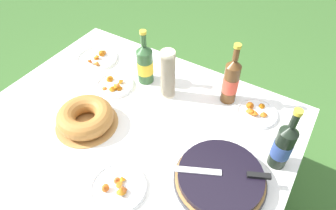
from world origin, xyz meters
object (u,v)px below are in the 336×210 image
snack_plate_left (118,187)px  snack_plate_right (257,113)px  cider_bottle_green (145,64)px  berry_tart (221,177)px  bundt_cake (85,117)px  serving_knife (229,173)px  cider_bottle_amber (231,81)px  cup_stack (168,75)px  snack_plate_near (115,85)px  juice_bottle_red (283,145)px  snack_plate_far (97,58)px

snack_plate_left → snack_plate_right: size_ratio=1.12×
cider_bottle_green → berry_tart: bearing=-30.8°
bundt_cake → cider_bottle_green: size_ratio=0.95×
serving_knife → cider_bottle_amber: bearing=-92.0°
cup_stack → snack_plate_left: (0.12, -0.56, -0.12)m
bundt_cake → cider_bottle_green: 0.41m
serving_knife → cider_bottle_green: cider_bottle_green is taller
bundt_cake → snack_plate_left: size_ratio=1.30×
bundt_cake → snack_plate_near: size_ratio=1.44×
berry_tart → snack_plate_near: size_ratio=1.82×
cider_bottle_amber → snack_plate_near: cider_bottle_amber is taller
snack_plate_left → snack_plate_right: 0.73m
cider_bottle_amber → snack_plate_left: 0.71m
juice_bottle_red → snack_plate_near: size_ratio=1.56×
bundt_cake → cider_bottle_amber: 0.70m
serving_knife → snack_plate_right: size_ratio=1.75×
berry_tart → bundt_cake: (-0.65, -0.05, 0.02)m
bundt_cake → cider_bottle_green: bearing=82.2°
serving_knife → cider_bottle_green: 0.72m
cider_bottle_green → snack_plate_far: size_ratio=1.28×
berry_tart → cup_stack: (-0.44, 0.32, 0.10)m
berry_tart → snack_plate_left: berry_tart is taller
juice_bottle_red → cider_bottle_amber: bearing=143.1°
berry_tart → snack_plate_right: 0.42m
serving_knife → snack_plate_right: serving_knife is taller
snack_plate_near → cup_stack: bearing=19.3°
serving_knife → snack_plate_near: size_ratio=1.73×
juice_bottle_red → bundt_cake: bearing=-162.9°
berry_tart → cider_bottle_green: cider_bottle_green is taller
berry_tart → snack_plate_left: (-0.32, -0.24, -0.02)m
cider_bottle_green → snack_plate_right: cider_bottle_green is taller
bundt_cake → cup_stack: (0.22, 0.37, 0.09)m
juice_bottle_red → snack_plate_far: juice_bottle_red is taller
snack_plate_near → cider_bottle_amber: bearing=22.0°
berry_tart → snack_plate_right: bearing=90.3°
cider_bottle_green → juice_bottle_red: juice_bottle_red is taller
juice_bottle_red → snack_plate_left: 0.66m
snack_plate_near → snack_plate_right: snack_plate_right is taller
snack_plate_far → snack_plate_right: bearing=4.1°
snack_plate_near → snack_plate_right: 0.73m
cup_stack → juice_bottle_red: juice_bottle_red is taller
snack_plate_near → juice_bottle_red: bearing=-1.5°
cider_bottle_green → juice_bottle_red: (0.76, -0.15, 0.01)m
berry_tart → snack_plate_left: 0.40m
snack_plate_far → snack_plate_left: bearing=-43.7°
snack_plate_far → berry_tart: bearing=-20.8°
cup_stack → cider_bottle_green: 0.17m
cup_stack → cider_bottle_green: cider_bottle_green is taller
juice_bottle_red → snack_plate_near: (-0.87, 0.02, -0.11)m
snack_plate_right → snack_plate_far: bearing=-175.9°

